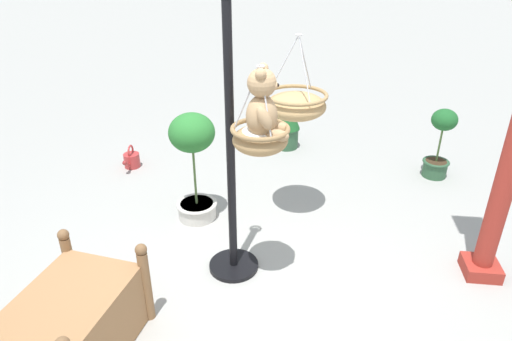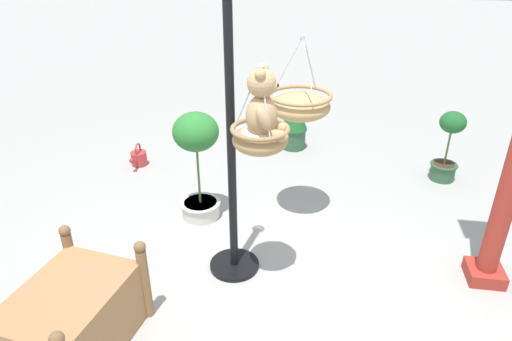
{
  "view_description": "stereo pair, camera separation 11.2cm",
  "coord_description": "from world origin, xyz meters",
  "px_view_note": "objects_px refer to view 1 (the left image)",
  "views": [
    {
      "loc": [
        3.09,
        0.39,
        2.67
      ],
      "look_at": [
        0.02,
        0.02,
        1.06
      ],
      "focal_mm": 32.1,
      "sensor_mm": 36.0,
      "label": 1
    },
    {
      "loc": [
        3.08,
        0.5,
        2.67
      ],
      "look_at": [
        0.02,
        0.02,
        1.06
      ],
      "focal_mm": 32.1,
      "sensor_mm": 36.0,
      "label": 2
    }
  ],
  "objects_px": {
    "hanging_basket_with_teddy": "(260,138)",
    "potted_plant_tall_leafy": "(440,143)",
    "teddy_bear": "(264,108)",
    "display_pole_central": "(232,197)",
    "wooden_planter_box": "(73,323)",
    "hanging_basket_left_high": "(296,104)",
    "watering_can": "(132,160)",
    "potted_plant_bushy_green": "(193,157)",
    "potted_plant_flowering_red": "(287,122)"
  },
  "relations": [
    {
      "from": "hanging_basket_with_teddy",
      "to": "potted_plant_tall_leafy",
      "type": "height_order",
      "value": "hanging_basket_with_teddy"
    },
    {
      "from": "teddy_bear",
      "to": "potted_plant_tall_leafy",
      "type": "xyz_separation_m",
      "value": [
        -2.17,
        1.9,
        -1.14
      ]
    },
    {
      "from": "display_pole_central",
      "to": "potted_plant_tall_leafy",
      "type": "relative_size",
      "value": 2.75
    },
    {
      "from": "wooden_planter_box",
      "to": "display_pole_central",
      "type": "bearing_deg",
      "value": 138.18
    },
    {
      "from": "hanging_basket_left_high",
      "to": "watering_can",
      "type": "bearing_deg",
      "value": -112.53
    },
    {
      "from": "teddy_bear",
      "to": "watering_can",
      "type": "relative_size",
      "value": 1.51
    },
    {
      "from": "hanging_basket_left_high",
      "to": "potted_plant_tall_leafy",
      "type": "height_order",
      "value": "hanging_basket_left_high"
    },
    {
      "from": "hanging_basket_with_teddy",
      "to": "hanging_basket_left_high",
      "type": "relative_size",
      "value": 0.82
    },
    {
      "from": "hanging_basket_left_high",
      "to": "display_pole_central",
      "type": "bearing_deg",
      "value": -26.43
    },
    {
      "from": "display_pole_central",
      "to": "potted_plant_bushy_green",
      "type": "distance_m",
      "value": 0.93
    },
    {
      "from": "potted_plant_tall_leafy",
      "to": "potted_plant_bushy_green",
      "type": "distance_m",
      "value": 2.98
    },
    {
      "from": "hanging_basket_left_high",
      "to": "watering_can",
      "type": "height_order",
      "value": "hanging_basket_left_high"
    },
    {
      "from": "hanging_basket_left_high",
      "to": "watering_can",
      "type": "relative_size",
      "value": 2.25
    },
    {
      "from": "potted_plant_bushy_green",
      "to": "teddy_bear",
      "type": "bearing_deg",
      "value": 40.67
    },
    {
      "from": "wooden_planter_box",
      "to": "potted_plant_bushy_green",
      "type": "relative_size",
      "value": 0.92
    },
    {
      "from": "display_pole_central",
      "to": "hanging_basket_with_teddy",
      "type": "bearing_deg",
      "value": 59.04
    },
    {
      "from": "display_pole_central",
      "to": "potted_plant_tall_leafy",
      "type": "bearing_deg",
      "value": 132.91
    },
    {
      "from": "wooden_planter_box",
      "to": "potted_plant_tall_leafy",
      "type": "height_order",
      "value": "potted_plant_tall_leafy"
    },
    {
      "from": "potted_plant_flowering_red",
      "to": "teddy_bear",
      "type": "bearing_deg",
      "value": -0.65
    },
    {
      "from": "wooden_planter_box",
      "to": "watering_can",
      "type": "distance_m",
      "value": 2.95
    },
    {
      "from": "teddy_bear",
      "to": "potted_plant_flowering_red",
      "type": "height_order",
      "value": "teddy_bear"
    },
    {
      "from": "potted_plant_tall_leafy",
      "to": "wooden_planter_box",
      "type": "bearing_deg",
      "value": -45.39
    },
    {
      "from": "wooden_planter_box",
      "to": "watering_can",
      "type": "bearing_deg",
      "value": -166.78
    },
    {
      "from": "potted_plant_flowering_red",
      "to": "watering_can",
      "type": "distance_m",
      "value": 2.13
    },
    {
      "from": "display_pole_central",
      "to": "teddy_bear",
      "type": "relative_size",
      "value": 4.5
    },
    {
      "from": "potted_plant_tall_leafy",
      "to": "potted_plant_flowering_red",
      "type": "bearing_deg",
      "value": -109.05
    },
    {
      "from": "display_pole_central",
      "to": "potted_plant_flowering_red",
      "type": "distance_m",
      "value": 2.71
    },
    {
      "from": "teddy_bear",
      "to": "potted_plant_tall_leafy",
      "type": "bearing_deg",
      "value": 138.8
    },
    {
      "from": "display_pole_central",
      "to": "watering_can",
      "type": "height_order",
      "value": "display_pole_central"
    },
    {
      "from": "potted_plant_flowering_red",
      "to": "wooden_planter_box",
      "type": "bearing_deg",
      "value": -18.58
    },
    {
      "from": "teddy_bear",
      "to": "potted_plant_bushy_green",
      "type": "relative_size",
      "value": 0.46
    },
    {
      "from": "hanging_basket_with_teddy",
      "to": "wooden_planter_box",
      "type": "height_order",
      "value": "hanging_basket_with_teddy"
    },
    {
      "from": "potted_plant_bushy_green",
      "to": "hanging_basket_left_high",
      "type": "bearing_deg",
      "value": 100.03
    },
    {
      "from": "display_pole_central",
      "to": "potted_plant_flowering_red",
      "type": "height_order",
      "value": "display_pole_central"
    },
    {
      "from": "hanging_basket_with_teddy",
      "to": "hanging_basket_left_high",
      "type": "bearing_deg",
      "value": 168.67
    },
    {
      "from": "teddy_bear",
      "to": "potted_plant_bushy_green",
      "type": "height_order",
      "value": "teddy_bear"
    },
    {
      "from": "display_pole_central",
      "to": "hanging_basket_with_teddy",
      "type": "xyz_separation_m",
      "value": [
        0.15,
        0.25,
        0.61
      ]
    },
    {
      "from": "display_pole_central",
      "to": "hanging_basket_with_teddy",
      "type": "relative_size",
      "value": 3.68
    },
    {
      "from": "display_pole_central",
      "to": "potted_plant_flowering_red",
      "type": "bearing_deg",
      "value": 173.44
    },
    {
      "from": "wooden_planter_box",
      "to": "hanging_basket_with_teddy",
      "type": "bearing_deg",
      "value": 127.18
    },
    {
      "from": "hanging_basket_with_teddy",
      "to": "display_pole_central",
      "type": "bearing_deg",
      "value": -120.96
    },
    {
      "from": "potted_plant_bushy_green",
      "to": "watering_can",
      "type": "height_order",
      "value": "potted_plant_bushy_green"
    },
    {
      "from": "watering_can",
      "to": "potted_plant_tall_leafy",
      "type": "bearing_deg",
      "value": 93.21
    },
    {
      "from": "potted_plant_tall_leafy",
      "to": "hanging_basket_with_teddy",
      "type": "bearing_deg",
      "value": -41.56
    },
    {
      "from": "teddy_bear",
      "to": "watering_can",
      "type": "bearing_deg",
      "value": -135.99
    },
    {
      "from": "teddy_bear",
      "to": "watering_can",
      "type": "distance_m",
      "value": 3.1
    },
    {
      "from": "hanging_basket_with_teddy",
      "to": "hanging_basket_left_high",
      "type": "distance_m",
      "value": 1.12
    },
    {
      "from": "display_pole_central",
      "to": "hanging_basket_with_teddy",
      "type": "distance_m",
      "value": 0.68
    },
    {
      "from": "watering_can",
      "to": "potted_plant_flowering_red",
      "type": "bearing_deg",
      "value": 114.03
    },
    {
      "from": "potted_plant_tall_leafy",
      "to": "watering_can",
      "type": "height_order",
      "value": "potted_plant_tall_leafy"
    }
  ]
}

